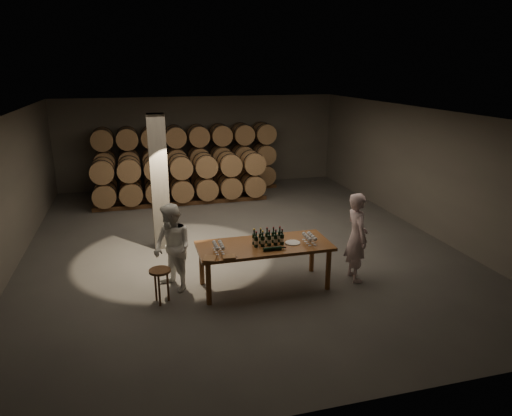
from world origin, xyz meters
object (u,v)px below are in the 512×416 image
object	(u,v)px
bottle_cluster	(268,239)
stool	(160,276)
person_man	(357,237)
person_woman	(172,248)
notebook_near	(229,257)
plate	(293,243)
tasting_table	(264,249)

from	to	relation	value
bottle_cluster	stool	world-z (taller)	bottle_cluster
person_man	person_woman	world-z (taller)	person_man
bottle_cluster	notebook_near	size ratio (longest dim) A/B	2.66
plate	person_man	distance (m)	1.34
notebook_near	person_man	bearing A→B (deg)	10.15
plate	person_woman	size ratio (longest dim) A/B	0.17
tasting_table	bottle_cluster	bearing A→B (deg)	-9.38
notebook_near	person_woman	world-z (taller)	person_woman
notebook_near	person_man	world-z (taller)	person_man
stool	notebook_near	bearing A→B (deg)	-14.62
person_woman	notebook_near	bearing A→B (deg)	19.64
bottle_cluster	stool	distance (m)	2.15
tasting_table	bottle_cluster	distance (m)	0.23
tasting_table	plate	bearing A→B (deg)	-7.53
plate	person_woman	xyz separation A→B (m)	(-2.30, 0.42, -0.04)
tasting_table	plate	xyz separation A→B (m)	(0.56, -0.07, 0.11)
bottle_cluster	person_man	distance (m)	1.83
plate	person_man	bearing A→B (deg)	-3.02
tasting_table	person_man	bearing A→B (deg)	-4.35
person_woman	stool	bearing A→B (deg)	-60.75
notebook_near	person_woman	bearing A→B (deg)	143.47
notebook_near	stool	xyz separation A→B (m)	(-1.23, 0.32, -0.37)
bottle_cluster	person_woman	bearing A→B (deg)	168.78
tasting_table	notebook_near	world-z (taller)	notebook_near
person_man	person_woman	xyz separation A→B (m)	(-3.64, 0.49, -0.05)
notebook_near	person_woman	size ratio (longest dim) A/B	0.13
plate	person_woman	distance (m)	2.34
notebook_near	plate	bearing A→B (deg)	19.19
plate	stool	distance (m)	2.61
person_man	notebook_near	bearing A→B (deg)	99.93
stool	person_man	xyz separation A→B (m)	(3.92, -0.01, 0.38)
bottle_cluster	person_woman	size ratio (longest dim) A/B	0.35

